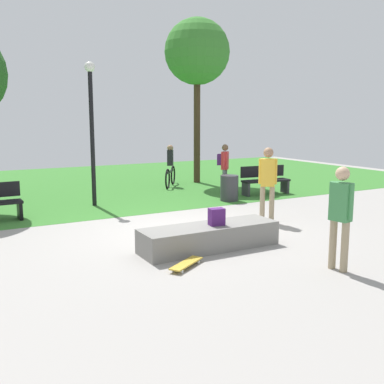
# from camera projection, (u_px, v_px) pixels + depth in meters

# --- Properties ---
(ground_plane) EXTENTS (28.00, 28.00, 0.00)m
(ground_plane) POSITION_uv_depth(u_px,v_px,m) (181.00, 230.00, 9.89)
(ground_plane) COLOR #9E9993
(grass_lawn) EXTENTS (26.60, 12.09, 0.01)m
(grass_lawn) POSITION_uv_depth(u_px,v_px,m) (82.00, 184.00, 16.76)
(grass_lawn) COLOR #387A2D
(grass_lawn) RESTS_ON ground_plane
(concrete_ledge) EXTENTS (2.69, 0.78, 0.45)m
(concrete_ledge) POSITION_uv_depth(u_px,v_px,m) (209.00, 237.00, 8.49)
(concrete_ledge) COLOR gray
(concrete_ledge) RESTS_ON ground_plane
(backpack_on_ledge) EXTENTS (0.30, 0.24, 0.32)m
(backpack_on_ledge) POSITION_uv_depth(u_px,v_px,m) (217.00, 217.00, 8.42)
(backpack_on_ledge) COLOR #4C1E66
(backpack_on_ledge) RESTS_ON concrete_ledge
(skater_performing_trick) EXTENTS (0.25, 0.43, 1.69)m
(skater_performing_trick) POSITION_uv_depth(u_px,v_px,m) (341.00, 211.00, 7.16)
(skater_performing_trick) COLOR tan
(skater_performing_trick) RESTS_ON ground_plane
(skater_watching) EXTENTS (0.38, 0.36, 1.77)m
(skater_watching) POSITION_uv_depth(u_px,v_px,m) (268.00, 179.00, 10.53)
(skater_watching) COLOR tan
(skater_watching) RESTS_ON ground_plane
(skateboard_by_ledge) EXTENTS (0.78, 0.60, 0.08)m
(skateboard_by_ledge) POSITION_uv_depth(u_px,v_px,m) (186.00, 264.00, 7.44)
(skateboard_by_ledge) COLOR gold
(skateboard_by_ledge) RESTS_ON ground_plane
(park_bench_far_left) EXTENTS (1.64, 0.62, 0.91)m
(park_bench_far_left) POSITION_uv_depth(u_px,v_px,m) (265.00, 179.00, 14.51)
(park_bench_far_left) COLOR black
(park_bench_far_left) RESTS_ON ground_plane
(tree_leaning_ash) EXTENTS (2.40, 2.40, 6.04)m
(tree_leaning_ash) POSITION_uv_depth(u_px,v_px,m) (197.00, 53.00, 16.47)
(tree_leaning_ash) COLOR #42301E
(tree_leaning_ash) RESTS_ON grass_lawn
(lamp_post) EXTENTS (0.28, 0.28, 3.93)m
(lamp_post) POSITION_uv_depth(u_px,v_px,m) (92.00, 119.00, 12.29)
(lamp_post) COLOR black
(lamp_post) RESTS_ON ground_plane
(trash_bin) EXTENTS (0.53, 0.53, 0.76)m
(trash_bin) POSITION_uv_depth(u_px,v_px,m) (229.00, 188.00, 13.37)
(trash_bin) COLOR #333338
(trash_bin) RESTS_ON ground_plane
(pedestrian_with_backpack) EXTENTS (0.45, 0.44, 1.59)m
(pedestrian_with_backpack) POSITION_uv_depth(u_px,v_px,m) (224.00, 164.00, 14.76)
(pedestrian_with_backpack) COLOR slate
(pedestrian_with_backpack) RESTS_ON ground_plane
(cyclist_on_bicycle) EXTENTS (1.13, 1.50, 1.52)m
(cyclist_on_bicycle) POSITION_uv_depth(u_px,v_px,m) (170.00, 169.00, 16.21)
(cyclist_on_bicycle) COLOR black
(cyclist_on_bicycle) RESTS_ON ground_plane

